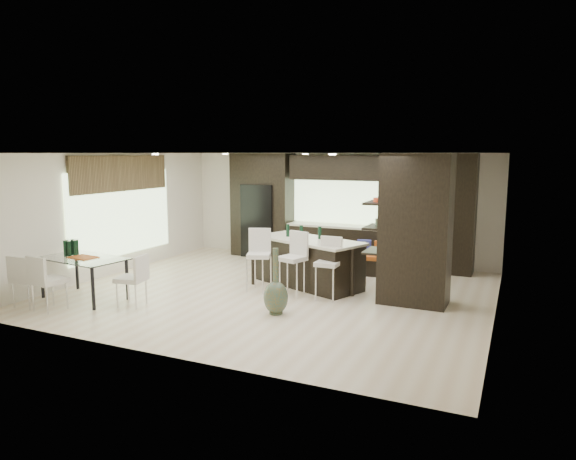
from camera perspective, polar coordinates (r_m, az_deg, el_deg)
The scene contains 22 objects.
ground at distance 10.14m, azimuth -1.41°, elevation -6.90°, with size 8.00×8.00×0.00m, color beige.
back_wall at distance 13.08m, azimuth 5.25°, elevation 2.58°, with size 8.00×0.02×2.70m, color silver.
left_wall at distance 12.14m, azimuth -18.70°, elevation 1.71°, with size 0.02×7.00×2.70m, color silver.
right_wall at distance 8.90m, azimuth 22.43°, elevation -0.83°, with size 0.02×7.00×2.70m, color silver.
ceiling at distance 9.77m, azimuth -1.47°, elevation 8.54°, with size 8.00×7.00×0.02m, color white.
window_left at distance 12.26m, azimuth -17.93°, elevation 1.81°, with size 0.04×3.20×1.90m, color #B2D199.
window_back at distance 12.84m, azimuth 7.74°, elevation 3.33°, with size 3.40×0.04×1.20m, color #B2D199.
stone_accent at distance 12.17m, azimuth -18.02°, elevation 6.01°, with size 0.08×3.00×0.80m, color brown.
ceiling_spots at distance 10.00m, azimuth -0.84°, elevation 8.43°, with size 4.00×3.00×0.02m, color white.
back_cabinetry at distance 12.61m, azimuth 6.91°, elevation 2.34°, with size 6.80×0.68×2.70m, color black.
refrigerator at distance 13.53m, azimuth -2.93°, elevation 1.10°, with size 0.90×0.68×1.90m, color black.
partition_column at distance 9.44m, azimuth 14.01°, elevation 0.07°, with size 1.20×0.80×2.70m, color black.
kitchen_island at distance 10.54m, azimuth 2.27°, elevation -3.59°, with size 2.33×1.00×0.97m, color black.
stool_left at distance 10.10m, azimuth -3.26°, elevation -4.06°, with size 0.44×0.44×0.99m, color silver.
stool_mid at distance 9.80m, azimuth 0.47°, elevation -4.46°, with size 0.44×0.44×0.99m, color silver.
stool_right at distance 9.56m, azimuth 4.43°, elevation -4.98°, with size 0.42×0.42×0.94m, color silver.
bench at distance 11.64m, azimuth 9.46°, elevation -3.87°, with size 1.16×0.45×0.45m, color black.
floor_vase at distance 8.66m, azimuth -1.37°, elevation -5.71°, with size 0.42×0.42×1.13m, color #435039, non-canonical shape.
dining_table at distance 10.32m, azimuth -21.70°, elevation -5.01°, with size 1.62×0.91×0.78m, color white.
chair_near at distance 9.80m, azimuth -25.00°, elevation -5.53°, with size 0.49×0.49×0.91m, color silver.
chair_far at distance 10.19m, azimuth -26.81°, elevation -5.24°, with size 0.47×0.47×0.87m, color silver.
chair_end at distance 9.55m, azimuth -17.00°, elevation -5.60°, with size 0.46×0.46×0.85m, color silver.
Camera 1 is at (4.26, -8.80, 2.70)m, focal length 32.00 mm.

